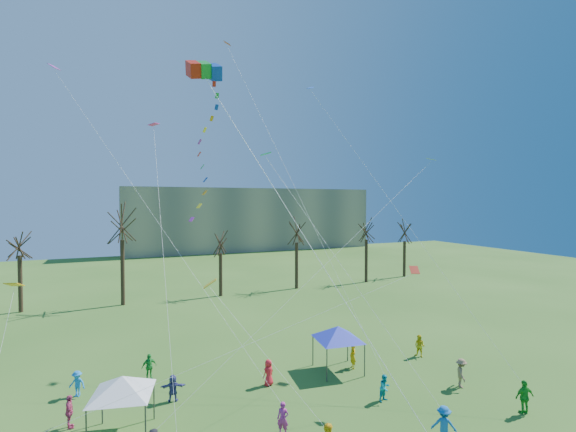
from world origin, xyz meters
name	(u,v)px	position (x,y,z in m)	size (l,w,h in m)	color
distant_building	(249,219)	(22.00, 82.00, 7.50)	(60.00, 14.00, 15.00)	gray
bare_tree_row	(203,240)	(1.23, 35.30, 7.09)	(66.99, 7.21, 11.60)	black
big_box_kite	(211,152)	(-3.73, 7.85, 14.45)	(4.29, 7.01, 21.28)	red
canopy_tent_white	(122,385)	(-8.37, 7.35, 2.57)	(3.94, 3.94, 3.03)	#3F3F44
canopy_tent_blue	(338,333)	(5.48, 9.83, 2.65)	(4.14, 4.14, 3.13)	#3F3F44
festival_crowd	(277,404)	(-0.69, 5.67, 0.86)	(26.59, 14.01, 1.86)	red
small_kites_aloft	(251,174)	(-0.48, 10.85, 13.51)	(28.17, 17.19, 33.85)	#FCA20D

